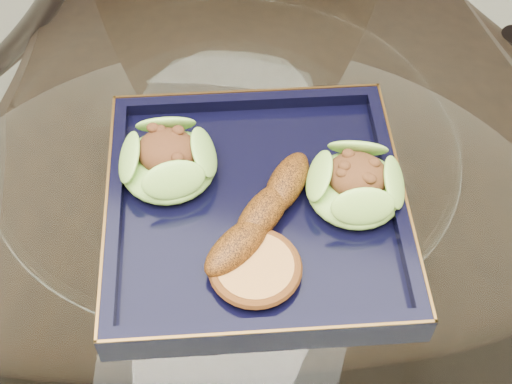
# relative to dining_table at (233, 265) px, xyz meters

# --- Properties ---
(dining_table) EXTENTS (1.13, 1.13, 0.77)m
(dining_table) POSITION_rel_dining_table_xyz_m (0.00, 0.00, 0.00)
(dining_table) COLOR white
(dining_table) RESTS_ON ground
(dining_chair) EXTENTS (0.60, 0.60, 1.08)m
(dining_chair) POSITION_rel_dining_table_xyz_m (-0.04, 0.32, 0.00)
(dining_chair) COLOR black
(dining_chair) RESTS_ON ground
(navy_plate) EXTENTS (0.33, 0.33, 0.02)m
(navy_plate) POSITION_rel_dining_table_xyz_m (0.04, -0.04, 0.17)
(navy_plate) COLOR black
(navy_plate) RESTS_ON dining_table
(lettuce_wrap_left) EXTENTS (0.09, 0.09, 0.03)m
(lettuce_wrap_left) POSITION_rel_dining_table_xyz_m (-0.05, -0.02, 0.20)
(lettuce_wrap_left) COLOR #4F932A
(lettuce_wrap_left) RESTS_ON navy_plate
(lettuce_wrap_right) EXTENTS (0.11, 0.11, 0.03)m
(lettuce_wrap_right) POSITION_rel_dining_table_xyz_m (0.12, -0.02, 0.20)
(lettuce_wrap_right) COLOR #5DA32F
(lettuce_wrap_right) RESTS_ON navy_plate
(roasted_plantain) EXTENTS (0.08, 0.15, 0.03)m
(roasted_plantain) POSITION_rel_dining_table_xyz_m (0.05, -0.06, 0.20)
(roasted_plantain) COLOR #64320A
(roasted_plantain) RESTS_ON navy_plate
(crumb_patty) EXTENTS (0.07, 0.07, 0.01)m
(crumb_patty) POSITION_rel_dining_table_xyz_m (0.05, -0.11, 0.19)
(crumb_patty) COLOR #A77637
(crumb_patty) RESTS_ON navy_plate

